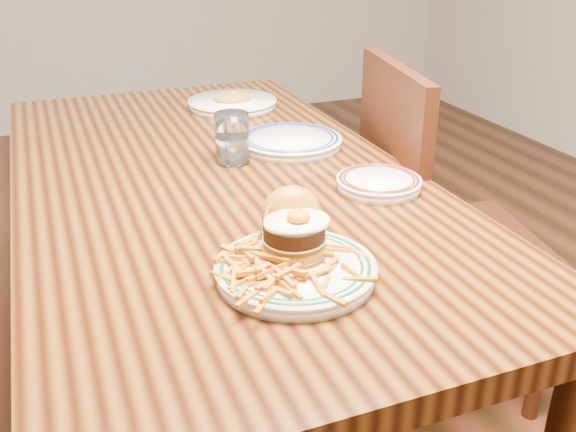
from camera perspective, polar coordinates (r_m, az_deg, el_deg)
name	(u,v)px	position (r m, az deg, el deg)	size (l,w,h in m)	color
floor	(228,430)	(1.85, -5.34, -18.39)	(6.00, 6.00, 0.00)	black
table	(217,209)	(1.48, -6.35, 0.62)	(0.85, 1.60, 0.75)	black
chair_right	(431,230)	(1.75, 12.59, -1.20)	(0.52, 0.52, 0.95)	#38180B
main_plate	(295,255)	(1.02, 0.61, -3.47)	(0.26, 0.27, 0.12)	white
side_plate	(379,182)	(1.35, 8.07, 2.99)	(0.18, 0.19, 0.03)	white
rear_plate	(290,141)	(1.59, 0.21, 6.70)	(0.26, 0.26, 0.03)	white
water_glass	(232,141)	(1.49, -4.97, 6.65)	(0.08, 0.08, 0.12)	white
far_plate	(232,103)	(1.95, -4.97, 10.01)	(0.26, 0.26, 0.05)	white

